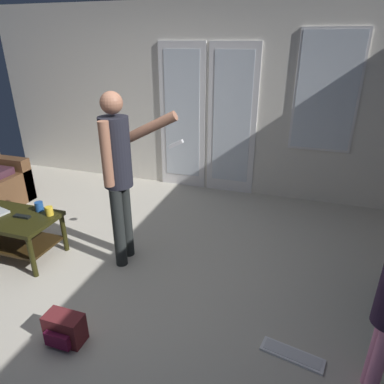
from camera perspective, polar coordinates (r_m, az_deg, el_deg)
The scene contains 9 objects.
ground_plane at distance 3.41m, azimuth -13.93°, elevation -14.05°, with size 6.17×4.94×0.02m, color #BCB5A5.
wall_back_with_doors at distance 4.96m, azimuth 0.43°, elevation 14.63°, with size 6.17×0.09×2.56m.
coffee_table at distance 3.94m, azimuth -28.09°, elevation -5.02°, with size 1.01×0.54×0.45m.
person_adult at distance 3.19m, azimuth -12.01°, elevation 4.15°, with size 0.69×0.49×1.66m.
backpack at distance 2.87m, azimuth -20.35°, elevation -20.49°, with size 0.28×0.19×0.23m.
loose_keyboard at distance 2.79m, azimuth 16.24°, elevation -24.43°, with size 0.46×0.21×0.02m.
cup_near_edge at distance 3.82m, azimuth -23.97°, elevation -2.20°, with size 0.08×0.08×0.10m, color #1F4C95.
cup_by_laptop at distance 3.69m, azimuth -22.53°, elevation -2.92°, with size 0.07×0.07×0.09m, color yellow.
tv_remote_black at distance 3.77m, azimuth -26.30°, elevation -3.65°, with size 0.17×0.05×0.02m, color black.
Camera 1 is at (1.57, -2.22, 2.05)m, focal length 32.24 mm.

